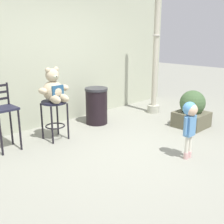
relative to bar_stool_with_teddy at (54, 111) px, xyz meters
The scene contains 9 objects.
ground_plane 1.58m from the bar_stool_with_teddy, 66.06° to the right, with size 24.00×24.00×0.00m, color gray.
building_wall 1.80m from the bar_stool_with_teddy, 57.40° to the left, with size 6.98×0.30×3.83m, color #AAAF96.
bar_stool_with_teddy is the anchor object (origin of this frame).
teddy_bear 0.41m from the bar_stool_with_teddy, 90.00° to the right, with size 0.56×0.50×0.59m.
child_walking 2.31m from the bar_stool_with_teddy, 64.49° to the right, with size 0.28×0.22×0.88m.
trash_bin 1.15m from the bar_stool_with_teddy, ahead, with size 0.48×0.48×0.76m.
lamppost 2.78m from the bar_stool_with_teddy, ahead, with size 0.29×0.29×3.11m.
bar_chair_empty 0.86m from the bar_stool_with_teddy, 169.21° to the left, with size 0.37×0.37×1.07m.
planter_with_shrub 2.72m from the bar_stool_with_teddy, 29.65° to the right, with size 0.60×0.60×0.75m.
Camera 1 is at (-3.18, -2.73, 1.84)m, focal length 44.81 mm.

